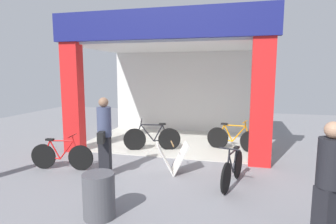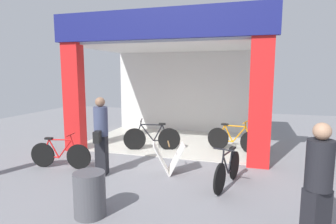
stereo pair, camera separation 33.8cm
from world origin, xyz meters
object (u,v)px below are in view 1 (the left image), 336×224
Objects in this scene: pedestrian_2 at (329,181)px; bicycle_inside_0 at (152,138)px; bicycle_parked_1 at (62,156)px; bicycle_inside_1 at (234,139)px; pedestrian_1 at (104,136)px; bicycle_parked_0 at (233,169)px; trash_bin at (99,195)px; sandwich_board_sign at (172,158)px.

bicycle_inside_0 is at bearing 134.00° from pedestrian_2.
bicycle_parked_1 is (-1.61, -2.18, -0.03)m from bicycle_inside_0.
bicycle_inside_1 is at bearing 34.56° from bicycle_parked_1.
pedestrian_2 is at bearing -20.88° from pedestrian_1.
bicycle_inside_1 reaches higher than bicycle_parked_0.
pedestrian_2 is at bearing -17.60° from bicycle_parked_1.
pedestrian_2 is at bearing -73.06° from bicycle_inside_1.
bicycle_inside_0 is 1.01× the size of bicycle_inside_1.
bicycle_parked_1 is at bearing 136.99° from trash_bin.
bicycle_inside_0 is 0.97× the size of pedestrian_2.
bicycle_parked_1 is at bearing -179.02° from bicycle_parked_0.
pedestrian_2 reaches higher than bicycle_parked_1.
sandwich_board_sign is at bearing 73.49° from trash_bin.
bicycle_inside_1 is at bearing 66.36° from trash_bin.
bicycle_parked_0 is at bearing -14.30° from sandwich_board_sign.
bicycle_parked_0 reaches higher than sandwich_board_sign.
bicycle_inside_1 is 4.69m from pedestrian_2.
bicycle_parked_0 is 2.07× the size of trash_bin.
trash_bin is at bearing -43.01° from bicycle_parked_1.
pedestrian_1 is (1.22, -0.12, 0.58)m from bicycle_parked_1.
bicycle_inside_0 reaches higher than trash_bin.
trash_bin is at bearing -66.11° from pedestrian_1.
bicycle_parked_0 is 1.78× the size of sandwich_board_sign.
bicycle_parked_0 reaches higher than trash_bin.
bicycle_inside_0 is 1.93× the size of sandwich_board_sign.
trash_bin is at bearing -113.64° from bicycle_inside_1.
pedestrian_2 is (4.14, -1.58, -0.04)m from pedestrian_1.
sandwich_board_sign is at bearing -119.91° from bicycle_inside_1.
bicycle_inside_1 is 4.04m from pedestrian_1.
bicycle_parked_0 is at bearing 42.98° from trash_bin.
pedestrian_1 is (-2.78, -2.88, 0.56)m from bicycle_inside_1.
sandwich_board_sign is at bearing -59.22° from bicycle_inside_0.
sandwich_board_sign is at bearing 165.70° from bicycle_parked_0.
bicycle_parked_1 is 5.65m from pedestrian_2.
bicycle_inside_0 is 3.22m from bicycle_parked_0.
bicycle_inside_1 reaches higher than trash_bin.
pedestrian_2 is (3.74, -3.88, 0.51)m from bicycle_inside_0.
pedestrian_1 is 4.43m from pedestrian_2.
bicycle_parked_1 reaches higher than bicycle_parked_0.
bicycle_inside_0 is 5.41m from pedestrian_2.
trash_bin reaches higher than sandwich_board_sign.
trash_bin is (0.77, -1.73, -0.56)m from pedestrian_1.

